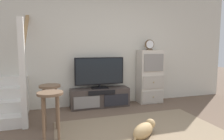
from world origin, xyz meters
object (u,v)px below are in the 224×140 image
(desk_clock, at_px, (149,45))
(side_cabinet, at_px, (150,77))
(bar_stool_far, at_px, (50,96))
(television, at_px, (100,72))
(dog, at_px, (144,130))
(media_console, at_px, (100,98))
(bar_stool_near, at_px, (51,106))

(desk_clock, bearing_deg, side_cabinet, 21.62)
(desk_clock, height_order, bar_stool_far, desk_clock)
(television, bearing_deg, dog, -80.71)
(bar_stool_far, bearing_deg, media_console, 40.92)
(television, relative_size, bar_stool_near, 1.49)
(desk_clock, height_order, bar_stool_near, desk_clock)
(bar_stool_far, bearing_deg, dog, -29.63)
(television, xyz_separation_m, desk_clock, (1.21, -0.03, 0.60))
(side_cabinet, height_order, dog, side_cabinet)
(media_console, distance_m, television, 0.58)
(television, height_order, dog, television)
(side_cabinet, distance_m, bar_stool_far, 2.47)
(desk_clock, height_order, dog, desk_clock)
(television, relative_size, desk_clock, 4.48)
(media_console, xyz_separation_m, desk_clock, (1.21, -0.00, 1.18))
(media_console, height_order, bar_stool_near, bar_stool_near)
(television, bearing_deg, desk_clock, -1.36)
(side_cabinet, bearing_deg, bar_stool_near, -146.46)
(television, height_order, bar_stool_near, television)
(media_console, relative_size, dog, 2.67)
(side_cabinet, height_order, bar_stool_near, side_cabinet)
(television, relative_size, dog, 2.25)
(television, bearing_deg, bar_stool_near, -124.10)
(desk_clock, xyz_separation_m, bar_stool_far, (-2.25, -0.90, -0.86))
(media_console, bearing_deg, desk_clock, -0.22)
(side_cabinet, relative_size, desk_clock, 5.16)
(side_cabinet, xyz_separation_m, dog, (-0.97, -1.67, -0.52))
(television, height_order, desk_clock, desk_clock)
(television, distance_m, side_cabinet, 1.25)
(television, distance_m, dog, 1.83)
(side_cabinet, xyz_separation_m, desk_clock, (-0.04, -0.01, 0.76))
(television, height_order, bar_stool_far, television)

